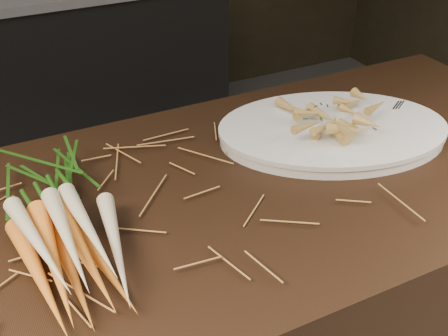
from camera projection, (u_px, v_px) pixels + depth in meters
name	position (u px, v px, depth m)	size (l,w,h in m)	color
back_counter	(35.00, 74.00, 2.71)	(1.82, 0.62, 0.84)	black
straw_bedding	(22.00, 242.00, 0.92)	(1.40, 0.60, 0.02)	#A46C2E
root_veg_bunch	(48.00, 204.00, 0.94)	(0.20, 0.52, 0.10)	orange
serving_platter	(332.00, 133.00, 1.22)	(0.49, 0.33, 0.03)	white
roasted_veg_heap	(334.00, 116.00, 1.20)	(0.24, 0.18, 0.05)	#B58942
serving_fork	(415.00, 126.00, 1.21)	(0.02, 0.19, 0.00)	silver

